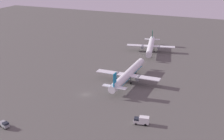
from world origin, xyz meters
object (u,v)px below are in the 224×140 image
object	(u,v)px
airplane_terminal_side	(128,74)
cargo_loader	(4,124)
catering_truck	(142,120)
airplane_taxiway_distant	(151,46)

from	to	relation	value
airplane_terminal_side	cargo_loader	size ratio (longest dim) A/B	9.16
catering_truck	cargo_loader	size ratio (longest dim) A/B	1.31
airplane_terminal_side	airplane_taxiway_distant	world-z (taller)	airplane_terminal_side
airplane_taxiway_distant	cargo_loader	bearing A→B (deg)	65.96
airplane_taxiway_distant	catering_truck	xyz separation A→B (m)	(21.56, -89.71, -2.30)
catering_truck	cargo_loader	world-z (taller)	catering_truck
airplane_terminal_side	cargo_loader	world-z (taller)	airplane_terminal_side
cargo_loader	catering_truck	bearing A→B (deg)	133.82
catering_truck	cargo_loader	bearing A→B (deg)	105.04
airplane_taxiway_distant	catering_truck	distance (m)	92.29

